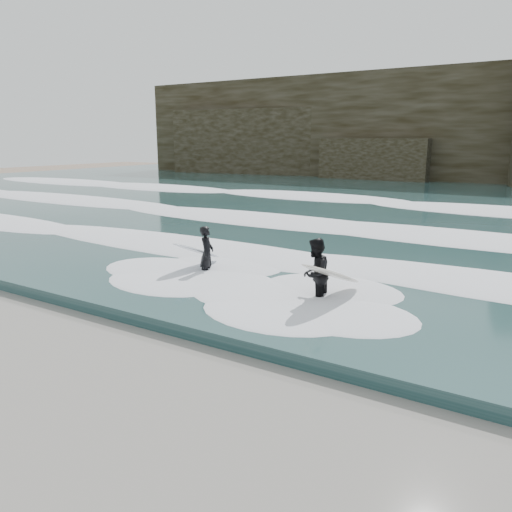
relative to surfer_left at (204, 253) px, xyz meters
name	(u,v)px	position (x,y,z in m)	size (l,w,h in m)	color
ground	(5,384)	(1.05, -6.72, -0.79)	(120.00, 120.00, 0.00)	#886A51
sea	(430,199)	(1.05, 22.28, -0.64)	(90.00, 52.00, 0.30)	#224242
headland	(479,127)	(1.05, 39.28, 4.21)	(70.00, 9.00, 10.00)	black
foam_near	(276,255)	(1.05, 2.28, -0.39)	(60.00, 3.20, 0.20)	white
foam_mid	(357,223)	(1.05, 9.28, -0.37)	(60.00, 4.00, 0.24)	white
foam_far	(413,201)	(1.05, 18.28, -0.34)	(60.00, 4.80, 0.30)	white
surfer_left	(204,253)	(0.00, 0.00, 0.00)	(1.01, 1.89, 1.57)	black
surfer_right	(318,274)	(3.80, -0.60, 0.07)	(1.31, 2.31, 1.70)	black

